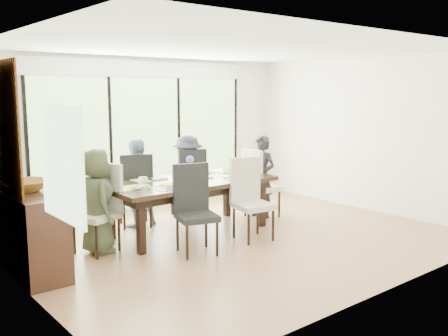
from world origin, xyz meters
TOP-DOWN VIEW (x-y plane):
  - floor at (0.00, 0.00)m, footprint 6.00×5.00m
  - ceiling at (0.00, 0.00)m, footprint 6.00×5.00m
  - wall_back at (0.00, 2.51)m, footprint 6.00×0.02m
  - wall_front at (0.00, -2.51)m, footprint 6.00×0.02m
  - wall_left at (-3.01, 0.00)m, footprint 0.02×5.00m
  - wall_right at (3.01, 0.00)m, footprint 0.02×5.00m
  - glass_doors at (0.00, 2.47)m, footprint 4.20×0.02m
  - blinds_header at (0.00, 2.46)m, footprint 4.40×0.06m
  - mullion_a at (-2.10, 2.46)m, footprint 0.05×0.04m
  - mullion_b at (-0.70, 2.46)m, footprint 0.05×0.04m
  - mullion_c at (0.70, 2.46)m, footprint 0.05×0.04m
  - mullion_d at (2.10, 2.46)m, footprint 0.05×0.04m
  - side_window at (-2.97, -1.20)m, footprint 0.02×0.90m
  - deck at (0.00, 3.40)m, footprint 6.00×1.80m
  - rail_top at (0.00, 4.20)m, footprint 6.00×0.08m
  - foliage_mid at (0.40, 5.80)m, footprint 4.00×4.00m
  - foliage_right at (2.20, 5.00)m, footprint 2.80×2.80m
  - foliage_far at (-0.60, 6.50)m, footprint 3.60×3.60m
  - table_top at (-0.34, 0.65)m, footprint 2.57×1.18m
  - table_apron at (-0.34, 0.65)m, footprint 2.35×0.96m
  - table_leg_fl at (-1.42, 0.22)m, footprint 0.10×0.10m
  - table_leg_fr at (0.74, 0.22)m, footprint 0.10×0.10m
  - table_leg_bl at (-1.42, 1.08)m, footprint 0.10×0.10m
  - table_leg_br at (0.74, 1.08)m, footprint 0.10×0.10m
  - chair_left_end at (-1.84, 0.65)m, footprint 0.63×0.63m
  - chair_right_end at (1.16, 0.65)m, footprint 0.52×0.52m
  - chair_far_left at (-0.79, 1.50)m, footprint 0.63×0.63m
  - chair_far_right at (0.21, 1.50)m, footprint 0.58×0.58m
  - chair_near_left at (-0.84, -0.22)m, footprint 0.61×0.61m
  - chair_near_right at (0.16, -0.22)m, footprint 0.57×0.57m
  - person_left_end at (-1.82, 0.65)m, footprint 0.49×0.69m
  - person_right_end at (1.14, 0.65)m, footprint 0.51×0.70m
  - person_far_left at (-0.79, 1.48)m, footprint 0.65×0.42m
  - person_far_right at (0.21, 1.48)m, footprint 0.71×0.53m
  - placemat_left at (-1.29, 0.65)m, footprint 0.47×0.34m
  - placemat_right at (0.61, 0.65)m, footprint 0.47×0.34m
  - placemat_far_l at (-0.79, 1.05)m, footprint 0.47×0.34m
  - placemat_far_r at (0.21, 1.05)m, footprint 0.47×0.34m
  - placemat_paper at (-0.89, 0.35)m, footprint 0.47×0.34m
  - tablet_far_l at (-0.69, 1.00)m, footprint 0.28×0.19m
  - tablet_far_r at (0.16, 1.00)m, footprint 0.26×0.18m
  - papers at (0.36, 0.60)m, footprint 0.32×0.24m
  - platter_base at (-0.89, 0.35)m, footprint 0.28×0.28m
  - platter_snacks at (-0.89, 0.35)m, footprint 0.21×0.21m
  - vase at (-0.29, 0.70)m, footprint 0.09×0.09m
  - hyacinth_stems at (-0.29, 0.70)m, footprint 0.04×0.04m
  - hyacinth_blooms at (-0.29, 0.70)m, footprint 0.12×0.12m
  - laptop at (-1.19, 0.55)m, footprint 0.42×0.38m
  - cup_a at (-1.04, 0.80)m, footprint 0.19×0.19m
  - cup_b at (-0.19, 0.55)m, footprint 0.14×0.14m
  - cup_c at (0.46, 0.75)m, footprint 0.19×0.19m
  - book at (-0.09, 0.70)m, footprint 0.20×0.25m
  - sideboard at (-2.76, 0.62)m, footprint 0.48×1.72m
  - bowl at (-2.76, 0.52)m, footprint 0.51×0.51m
  - candlestick_base at (-2.76, 0.97)m, footprint 0.11×0.11m
  - candlestick_shaft at (-2.76, 0.97)m, footprint 0.03×0.03m
  - candlestick_pan at (-2.76, 0.97)m, footprint 0.11×0.11m
  - candle at (-2.76, 0.97)m, footprint 0.04×0.04m
  - tapestry at (-2.97, 0.40)m, footprint 0.02×1.00m

SIDE VIEW (x-z plane):
  - deck at x=0.00m, z-range -0.10..0.00m
  - floor at x=0.00m, z-range -0.01..0.00m
  - table_leg_fl at x=-1.42m, z-range 0.00..0.74m
  - table_leg_fr at x=0.74m, z-range 0.00..0.74m
  - table_leg_bl at x=-1.42m, z-range 0.00..0.74m
  - table_leg_br at x=0.74m, z-range 0.00..0.74m
  - sideboard at x=-2.76m, z-range 0.00..0.97m
  - rail_top at x=0.00m, z-range 0.52..0.58m
  - chair_left_end at x=-1.84m, z-range 0.00..1.18m
  - chair_right_end at x=1.16m, z-range 0.00..1.18m
  - chair_far_left at x=-0.79m, z-range 0.00..1.18m
  - chair_far_right at x=0.21m, z-range 0.00..1.18m
  - chair_near_left at x=-0.84m, z-range 0.00..1.18m
  - chair_near_right at x=0.16m, z-range 0.00..1.18m
  - table_apron at x=-0.34m, z-range 0.62..0.73m
  - person_left_end at x=-1.82m, z-range 0.00..1.38m
  - person_right_end at x=1.14m, z-range 0.00..1.38m
  - person_far_left at x=-0.79m, z-range 0.00..1.38m
  - person_far_right at x=0.21m, z-range 0.00..1.38m
  - table_top at x=-0.34m, z-range 0.74..0.80m
  - papers at x=0.36m, z-range 0.80..0.81m
  - placemat_left at x=-1.29m, z-range 0.80..0.81m
  - placemat_right at x=0.61m, z-range 0.80..0.81m
  - placemat_far_l at x=-0.79m, z-range 0.80..0.81m
  - placemat_far_r at x=0.21m, z-range 0.80..0.81m
  - placemat_paper at x=-0.89m, z-range 0.80..0.81m
  - book at x=-0.09m, z-range 0.80..0.82m
  - tablet_far_r at x=0.16m, z-range 0.81..0.82m
  - tablet_far_l at x=-0.69m, z-range 0.81..0.82m
  - laptop at x=-1.19m, z-range 0.80..0.83m
  - platter_base at x=-0.89m, z-range 0.81..0.83m
  - platter_snacks at x=-0.89m, z-range 0.83..0.85m
  - cup_b at x=-0.19m, z-range 0.80..0.90m
  - cup_a at x=-1.04m, z-range 0.80..0.90m
  - cup_c at x=0.46m, z-range 0.80..0.90m
  - vase at x=-0.29m, z-range 0.80..0.93m
  - candlestick_base at x=-2.76m, z-range 0.97..1.01m
  - hyacinth_stems at x=-0.29m, z-range 0.91..1.08m
  - bowl at x=-2.76m, z-range 0.97..1.09m
  - hyacinth_blooms at x=-0.29m, z-range 1.04..1.16m
  - glass_doors at x=0.00m, z-range 0.05..2.35m
  - mullion_a at x=-2.10m, z-range 0.05..2.35m
  - mullion_b at x=-0.70m, z-range 0.05..2.35m
  - mullion_c at x=0.70m, z-range 0.05..2.35m
  - mullion_d at x=2.10m, z-range 0.05..2.35m
  - foliage_right at x=2.20m, z-range -0.14..2.66m
  - wall_back at x=0.00m, z-range 0.00..2.70m
  - wall_front at x=0.00m, z-range 0.00..2.70m
  - wall_left at x=-3.01m, z-range 0.00..2.70m
  - wall_right at x=3.01m, z-range 0.00..2.70m
  - side_window at x=-2.97m, z-range 1.00..2.00m
  - foliage_far at x=-0.60m, z-range -0.18..3.42m
  - candlestick_shaft at x=-2.76m, z-range 1.00..2.34m
  - tapestry at x=-2.97m, z-range 0.95..2.45m
  - foliage_mid at x=0.40m, z-range -0.20..3.80m
  - candlestick_pan at x=-2.76m, z-range 2.32..2.35m
  - candle at x=-2.76m, z-range 2.35..2.45m
  - blinds_header at x=0.00m, z-range 2.36..2.64m
  - ceiling at x=0.00m, z-range 2.70..2.71m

